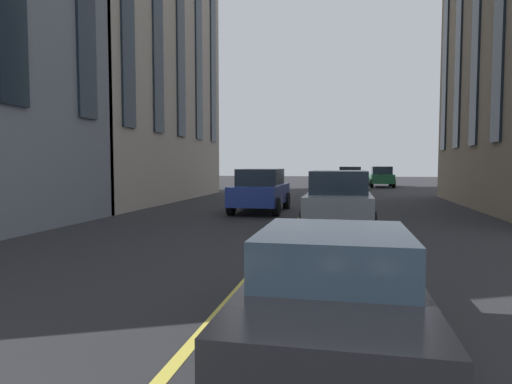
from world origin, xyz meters
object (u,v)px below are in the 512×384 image
car_green_parked_b (381,176)px  car_grey_oncoming (339,199)px  car_blue_mid (261,190)px  car_black_parked_a (334,286)px  car_grey_trailing (350,177)px

car_green_parked_b → car_grey_oncoming: 27.70m
car_blue_mid → car_black_parked_a: 14.37m
car_grey_oncoming → car_grey_trailing: (23.81, -0.54, 0.00)m
car_black_parked_a → car_blue_mid: bearing=14.3°
car_grey_oncoming → car_grey_trailing: size_ratio=1.00×
car_blue_mid → car_black_parked_a: car_blue_mid is taller
car_black_parked_a → car_grey_oncoming: (9.23, 0.10, 0.27)m
car_black_parked_a → car_grey_trailing: car_grey_trailing is taller
car_green_parked_b → car_grey_trailing: size_ratio=1.00×
car_black_parked_a → car_green_parked_b: car_green_parked_b is taller
car_black_parked_a → car_grey_oncoming: 9.23m
car_blue_mid → car_grey_oncoming: size_ratio=1.00×
car_black_parked_a → car_grey_trailing: size_ratio=0.94×
car_blue_mid → car_green_parked_b: (22.80, -6.84, 0.00)m
car_grey_oncoming → car_grey_trailing: 23.82m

